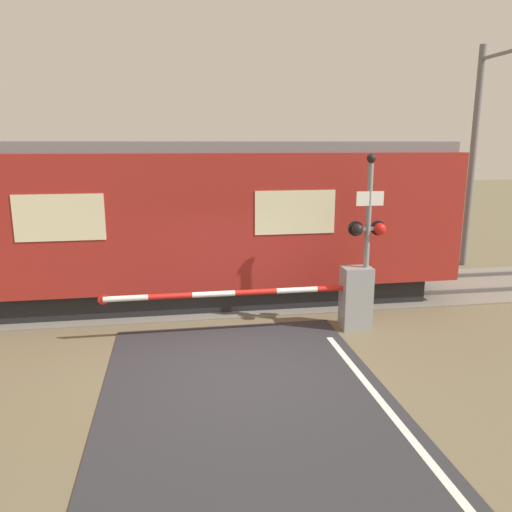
% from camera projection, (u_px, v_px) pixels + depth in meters
% --- Properties ---
extents(ground_plane, '(80.00, 80.00, 0.00)m').
position_uv_depth(ground_plane, '(238.00, 367.00, 8.64)').
color(ground_plane, '#6B6047').
extents(track_bed, '(36.00, 3.20, 0.13)m').
position_uv_depth(track_bed, '(217.00, 297.00, 12.52)').
color(track_bed, slate).
rests_on(track_bed, ground_plane).
extents(train, '(17.87, 2.87, 3.83)m').
position_uv_depth(train, '(74.00, 224.00, 11.56)').
color(train, black).
rests_on(train, ground_plane).
extents(crossing_barrier, '(5.45, 0.44, 1.32)m').
position_uv_depth(crossing_barrier, '(338.00, 297.00, 10.27)').
color(crossing_barrier, gray).
rests_on(crossing_barrier, ground_plane).
extents(signal_post, '(0.78, 0.26, 3.60)m').
position_uv_depth(signal_post, '(368.00, 232.00, 10.05)').
color(signal_post, gray).
rests_on(signal_post, ground_plane).
extents(catenary_pole, '(0.20, 1.90, 6.59)m').
position_uv_depth(catenary_pole, '(474.00, 155.00, 15.11)').
color(catenary_pole, slate).
rests_on(catenary_pole, ground_plane).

